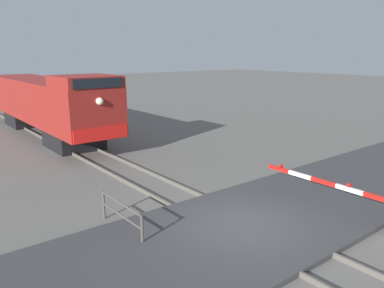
{
  "coord_description": "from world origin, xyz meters",
  "views": [
    {
      "loc": [
        -7.89,
        -7.48,
        5.29
      ],
      "look_at": [
        1.08,
        3.81,
        1.82
      ],
      "focal_mm": 35.74,
      "sensor_mm": 36.0,
      "label": 1
    }
  ],
  "objects": [
    {
      "name": "ground_plane",
      "position": [
        0.0,
        0.0,
        0.0
      ],
      "size": [
        160.0,
        160.0,
        0.0
      ],
      "primitive_type": "plane",
      "color": "#605E59"
    },
    {
      "name": "rail_track_left",
      "position": [
        -0.72,
        0.0,
        0.07
      ],
      "size": [
        0.08,
        80.0,
        0.15
      ],
      "primitive_type": "cube",
      "color": "#59544C",
      "rests_on": "ground_plane"
    },
    {
      "name": "rail_track_right",
      "position": [
        0.72,
        0.0,
        0.07
      ],
      "size": [
        0.08,
        80.0,
        0.15
      ],
      "primitive_type": "cube",
      "color": "#59544C",
      "rests_on": "ground_plane"
    },
    {
      "name": "road_surface",
      "position": [
        0.0,
        0.0,
        0.08
      ],
      "size": [
        36.0,
        5.33,
        0.15
      ],
      "primitive_type": "cube",
      "color": "#38383A",
      "rests_on": "ground_plane"
    },
    {
      "name": "locomotive",
      "position": [
        0.0,
        17.47,
        2.16
      ],
      "size": [
        2.99,
        16.4,
        4.15
      ],
      "color": "black",
      "rests_on": "ground_plane"
    },
    {
      "name": "crossing_gate",
      "position": [
        3.2,
        -2.55,
        0.77
      ],
      "size": [
        0.36,
        5.45,
        1.24
      ],
      "color": "silver",
      "rests_on": "ground_plane"
    },
    {
      "name": "guard_railing",
      "position": [
        -2.94,
        2.17,
        0.62
      ],
      "size": [
        0.08,
        2.47,
        0.95
      ],
      "color": "#4C4742",
      "rests_on": "ground_plane"
    }
  ]
}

